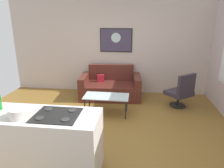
# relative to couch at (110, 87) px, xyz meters

# --- Properties ---
(ground) EXTENTS (6.40, 6.40, 0.04)m
(ground) POSITION_rel_couch_xyz_m (0.14, -1.90, -0.31)
(ground) COLOR brown
(back_wall) EXTENTS (6.40, 0.05, 2.80)m
(back_wall) POSITION_rel_couch_xyz_m (0.14, 0.53, 1.11)
(back_wall) COLOR beige
(back_wall) RESTS_ON ground
(couch) EXTENTS (1.73, 1.06, 0.87)m
(couch) POSITION_rel_couch_xyz_m (0.00, 0.00, 0.00)
(couch) COLOR #51231B
(couch) RESTS_ON ground
(coffee_table) EXTENTS (1.03, 0.52, 0.45)m
(coffee_table) POSITION_rel_couch_xyz_m (0.06, -1.13, 0.12)
(coffee_table) COLOR silver
(coffee_table) RESTS_ON ground
(armchair) EXTENTS (0.77, 0.77, 0.88)m
(armchair) POSITION_rel_couch_xyz_m (1.84, -0.52, 0.13)
(armchair) COLOR black
(armchair) RESTS_ON ground
(kitchen_counter) EXTENTS (1.79, 0.67, 0.92)m
(kitchen_counter) POSITION_rel_couch_xyz_m (-0.63, -3.11, 0.16)
(kitchen_counter) COLOR silver
(kitchen_counter) RESTS_ON ground
(mixing_bowl) EXTENTS (0.28, 0.28, 0.13)m
(mixing_bowl) POSITION_rel_couch_xyz_m (-0.77, -3.22, 0.67)
(mixing_bowl) COLOR silver
(mixing_bowl) RESTS_ON kitchen_counter
(wall_painting) EXTENTS (0.93, 0.03, 0.67)m
(wall_painting) POSITION_rel_couch_xyz_m (0.10, 0.49, 1.26)
(wall_painting) COLOR black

